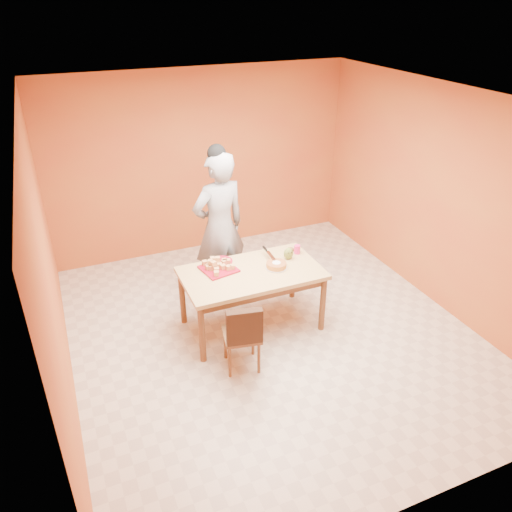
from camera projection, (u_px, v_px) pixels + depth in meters
name	position (u px, v px, depth m)	size (l,w,h in m)	color
floor	(271.00, 332.00, 5.96)	(5.00, 5.00, 0.00)	beige
ceiling	(275.00, 100.00, 4.67)	(5.00, 5.00, 0.00)	white
wall_back	(202.00, 163.00, 7.34)	(4.50, 4.50, 0.00)	#BE6B2B
wall_left	(49.00, 271.00, 4.54)	(5.00, 5.00, 0.00)	#BE6B2B
wall_right	(440.00, 199.00, 6.09)	(5.00, 5.00, 0.00)	#BE6B2B
dining_table	(252.00, 278.00, 5.76)	(1.60, 0.90, 0.76)	tan
dining_chair	(242.00, 334.00, 5.22)	(0.46, 0.51, 0.84)	brown
pastry_pile	(218.00, 264.00, 5.71)	(0.33, 0.33, 0.11)	tan
person	(219.00, 228.00, 6.22)	(0.72, 0.47, 1.97)	gray
pastry_platter	(219.00, 269.00, 5.75)	(0.37, 0.37, 0.02)	maroon
red_dinner_plate	(222.00, 261.00, 5.92)	(0.25, 0.25, 0.02)	maroon
white_cake_plate	(276.00, 267.00, 5.79)	(0.25, 0.25, 0.01)	silver
sponge_cake	(276.00, 265.00, 5.77)	(0.24, 0.24, 0.05)	#C68333
cake_server	(271.00, 255.00, 5.91)	(0.05, 0.24, 0.01)	white
egg_ornament	(288.00, 253.00, 5.95)	(0.12, 0.09, 0.15)	olive
magenta_glass	(297.00, 249.00, 6.08)	(0.08, 0.08, 0.11)	#DF216D
checker_tin	(290.00, 250.00, 6.16)	(0.09, 0.09, 0.03)	#381A0F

